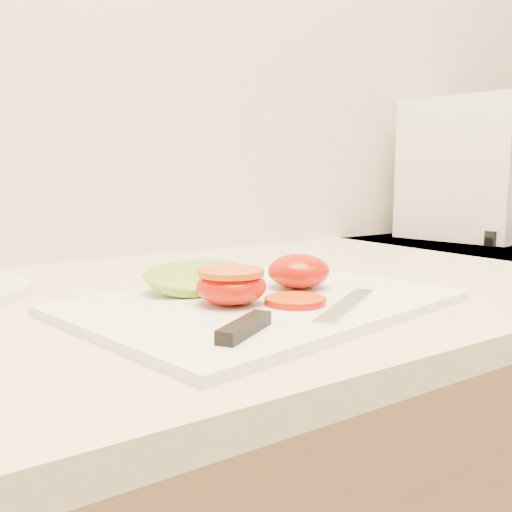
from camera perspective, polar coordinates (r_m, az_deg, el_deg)
cutting_board at (r=0.62m, az=0.52°, el=-4.68°), size 0.43×0.35×0.01m
tomato_half_dome at (r=0.67m, az=4.30°, el=-1.50°), size 0.07×0.07×0.04m
tomato_half_cut at (r=0.59m, az=-2.51°, el=-2.92°), size 0.07×0.07×0.04m
tomato_slice_0 at (r=0.59m, az=3.94°, el=-4.47°), size 0.06×0.06×0.01m
lettuce_leaf_0 at (r=0.67m, az=-5.44°, el=-2.18°), size 0.16×0.12×0.03m
lettuce_leaf_1 at (r=0.70m, az=-2.60°, el=-1.70°), size 0.13×0.14×0.02m
knife at (r=0.52m, az=3.32°, el=-6.17°), size 0.25×0.10×0.01m
appliance at (r=1.34m, az=20.56°, el=8.09°), size 0.24×0.28×0.30m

